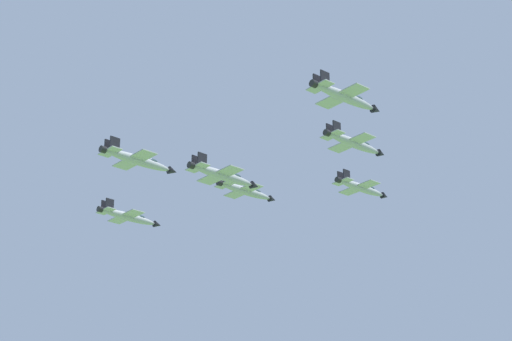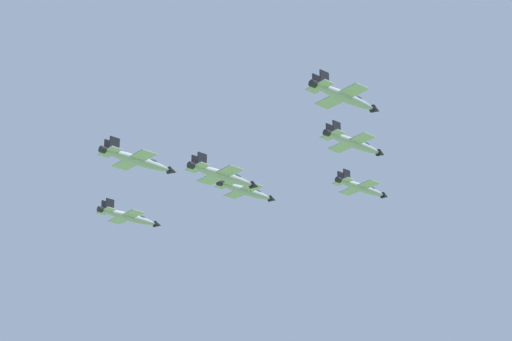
{
  "view_description": "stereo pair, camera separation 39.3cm",
  "coord_description": "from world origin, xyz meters",
  "views": [
    {
      "loc": [
        109.07,
        130.06,
        112.62
      ],
      "look_at": [
        48.74,
        -5.53,
        174.84
      ],
      "focal_mm": 65.02,
      "sensor_mm": 36.0,
      "label": 1
    },
    {
      "loc": [
        108.71,
        130.22,
        112.62
      ],
      "look_at": [
        48.74,
        -5.53,
        174.84
      ],
      "focal_mm": 65.02,
      "sensor_mm": 36.0,
      "label": 2
    }
  ],
  "objects": [
    {
      "name": "jet_left_outer",
      "position": [
        63.83,
        -31.16,
        172.56
      ],
      "size": [
        14.05,
        9.07,
        3.02
      ],
      "rotation": [
        0.0,
        0.0,
        3.44
      ],
      "color": "#9EA3A8"
    },
    {
      "name": "jet_left_wingman",
      "position": [
        43.48,
        -22.11,
        177.83
      ],
      "size": [
        14.26,
        9.18,
        3.06
      ],
      "rotation": [
        0.0,
        0.0,
        3.43
      ],
      "color": "#9EA3A8"
    },
    {
      "name": "jet_lead",
      "position": [
        23.13,
        -13.06,
        178.48
      ],
      "size": [
        14.02,
        9.03,
        3.01
      ],
      "rotation": [
        0.0,
        0.0,
        3.43
      ],
      "color": "#9EA3A8"
    },
    {
      "name": "jet_right_wingman",
      "position": [
        35.34,
        5.56,
        177.96
      ],
      "size": [
        14.31,
        9.21,
        3.07
      ],
      "rotation": [
        0.0,
        0.0,
        3.43
      ],
      "color": "#9EA3A8"
    },
    {
      "name": "jet_trailing",
      "position": [
        71.97,
        1.3,
        170.04
      ],
      "size": [
        14.06,
        9.06,
        3.02
      ],
      "rotation": [
        0.0,
        0.0,
        3.44
      ],
      "color": "#9EA3A8"
    },
    {
      "name": "jet_slot_rear",
      "position": [
        55.69,
        -3.49,
        172.01
      ],
      "size": [
        14.83,
        9.56,
        3.19
      ],
      "rotation": [
        0.0,
        0.0,
        3.44
      ],
      "color": "#9EA3A8"
    },
    {
      "name": "jet_right_outer",
      "position": [
        47.55,
        24.19,
        175.48
      ],
      "size": [
        14.09,
        9.06,
        3.02
      ],
      "rotation": [
        0.0,
        0.0,
        3.42
      ],
      "color": "#9EA3A8"
    }
  ]
}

